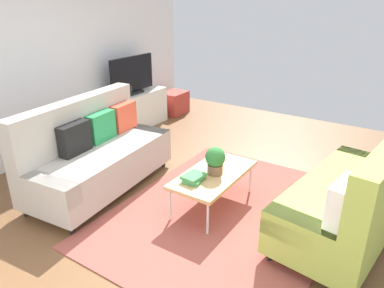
% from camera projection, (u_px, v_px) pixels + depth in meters
% --- Properties ---
extents(ground_plane, '(7.68, 7.68, 0.00)m').
position_uv_depth(ground_plane, '(205.00, 208.00, 4.08)').
color(ground_plane, brown).
extents(wall_far, '(6.40, 0.12, 2.90)m').
position_uv_depth(wall_far, '(33.00, 57.00, 4.95)').
color(wall_far, silver).
rests_on(wall_far, ground_plane).
extents(area_rug, '(2.90, 2.20, 0.01)m').
position_uv_depth(area_rug, '(226.00, 212.00, 3.99)').
color(area_rug, '#9E4C42').
rests_on(area_rug, ground_plane).
extents(couch_beige, '(1.97, 1.02, 1.10)m').
position_uv_depth(couch_beige, '(96.00, 153.00, 4.38)').
color(couch_beige, '#B2ADA3').
rests_on(couch_beige, ground_plane).
extents(couch_green, '(2.00, 1.09, 1.10)m').
position_uv_depth(couch_green, '(355.00, 197.00, 3.46)').
color(couch_green, '#A3BC4C').
rests_on(couch_green, ground_plane).
extents(coffee_table, '(1.10, 0.56, 0.42)m').
position_uv_depth(coffee_table, '(213.00, 175.00, 3.98)').
color(coffee_table, tan).
rests_on(coffee_table, ground_plane).
extents(tv_console, '(1.40, 0.44, 0.64)m').
position_uv_depth(tv_console, '(134.00, 111.00, 6.42)').
color(tv_console, silver).
rests_on(tv_console, ground_plane).
extents(tv, '(1.00, 0.20, 0.64)m').
position_uv_depth(tv, '(132.00, 76.00, 6.17)').
color(tv, black).
rests_on(tv, tv_console).
extents(storage_trunk, '(0.52, 0.40, 0.44)m').
position_uv_depth(storage_trunk, '(174.00, 103.00, 7.26)').
color(storage_trunk, '#B2382D').
rests_on(storage_trunk, ground_plane).
extents(potted_plant, '(0.22, 0.22, 0.31)m').
position_uv_depth(potted_plant, '(215.00, 160.00, 3.89)').
color(potted_plant, brown).
rests_on(potted_plant, coffee_table).
extents(table_book_0, '(0.27, 0.22, 0.04)m').
position_uv_depth(table_book_0, '(194.00, 179.00, 3.79)').
color(table_book_0, '#3F8C4C').
rests_on(table_book_0, coffee_table).
extents(table_book_1, '(0.26, 0.20, 0.03)m').
position_uv_depth(table_book_1, '(194.00, 176.00, 3.78)').
color(table_book_1, '#3F8C4C').
rests_on(table_book_1, table_book_0).
extents(vase_0, '(0.09, 0.09, 0.17)m').
position_uv_depth(vase_0, '(106.00, 96.00, 5.84)').
color(vase_0, '#33B29E').
rests_on(vase_0, tv_console).
extents(vase_1, '(0.10, 0.10, 0.18)m').
position_uv_depth(vase_1, '(112.00, 93.00, 5.96)').
color(vase_1, silver).
rests_on(vase_1, tv_console).
extents(bottle_0, '(0.05, 0.05, 0.21)m').
position_uv_depth(bottle_0, '(123.00, 91.00, 6.03)').
color(bottle_0, purple).
rests_on(bottle_0, tv_console).
extents(bottle_1, '(0.05, 0.05, 0.16)m').
position_uv_depth(bottle_1, '(127.00, 91.00, 6.11)').
color(bottle_1, silver).
rests_on(bottle_1, tv_console).
extents(bottle_2, '(0.05, 0.05, 0.16)m').
position_uv_depth(bottle_2, '(131.00, 90.00, 6.19)').
color(bottle_2, '#262626').
rests_on(bottle_2, tv_console).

